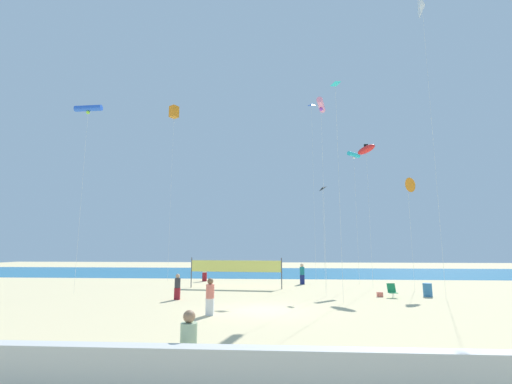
# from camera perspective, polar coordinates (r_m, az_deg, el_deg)

# --- Properties ---
(ground_plane) EXTENTS (120.00, 120.00, 0.00)m
(ground_plane) POSITION_cam_1_polar(r_m,az_deg,el_deg) (19.14, 1.36, -18.62)
(ground_plane) COLOR beige
(ocean_band) EXTENTS (120.00, 20.00, 0.01)m
(ocean_band) POSITION_cam_1_polar(r_m,az_deg,el_deg) (47.23, 2.91, -12.88)
(ocean_band) COLOR #1E6B99
(ocean_band) RESTS_ON ground
(boardwalk_ledge) EXTENTS (28.00, 0.44, 1.10)m
(boardwalk_ledge) POSITION_cam_1_polar(r_m,az_deg,el_deg) (8.33, -2.44, -27.50)
(boardwalk_ledge) COLOR beige
(boardwalk_ledge) RESTS_ON ground
(mother_figure) EXTENTS (0.40, 0.40, 1.73)m
(mother_figure) POSITION_cam_1_polar(r_m,az_deg,el_deg) (9.12, -10.91, -23.28)
(mother_figure) COLOR gold
(mother_figure) RESTS_ON ground
(toddler_figure) EXTENTS (0.21, 0.21, 0.94)m
(toddler_figure) POSITION_cam_1_polar(r_m,az_deg,el_deg) (9.07, -7.26, -26.22)
(toddler_figure) COLOR navy
(toddler_figure) RESTS_ON ground
(beachgoer_charcoal_shirt) EXTENTS (0.36, 0.36, 1.57)m
(beachgoer_charcoal_shirt) POSITION_cam_1_polar(r_m,az_deg,el_deg) (23.24, -12.62, -14.62)
(beachgoer_charcoal_shirt) COLOR maroon
(beachgoer_charcoal_shirt) RESTS_ON ground
(beachgoer_white_shirt) EXTENTS (0.42, 0.42, 1.85)m
(beachgoer_white_shirt) POSITION_cam_1_polar(r_m,az_deg,el_deg) (35.13, -8.32, -12.53)
(beachgoer_white_shirt) COLOR maroon
(beachgoer_white_shirt) RESTS_ON ground
(beachgoer_teal_shirt) EXTENTS (0.41, 0.41, 1.81)m
(beachgoer_teal_shirt) POSITION_cam_1_polar(r_m,az_deg,el_deg) (32.22, 7.49, -12.91)
(beachgoer_teal_shirt) COLOR navy
(beachgoer_teal_shirt) RESTS_ON ground
(beachgoer_coral_shirt) EXTENTS (0.40, 0.40, 1.73)m
(beachgoer_coral_shirt) POSITION_cam_1_polar(r_m,az_deg,el_deg) (17.76, -7.46, -16.28)
(beachgoer_coral_shirt) COLOR white
(beachgoer_coral_shirt) RESTS_ON ground
(folding_beach_chair) EXTENTS (0.52, 0.65, 0.89)m
(folding_beach_chair) POSITION_cam_1_polar(r_m,az_deg,el_deg) (25.26, 21.19, -14.63)
(folding_beach_chair) COLOR #1E8C4C
(folding_beach_chair) RESTS_ON ground
(trash_barrel) EXTENTS (0.57, 0.57, 0.86)m
(trash_barrel) POSITION_cam_1_polar(r_m,az_deg,el_deg) (26.72, 26.06, -14.06)
(trash_barrel) COLOR teal
(trash_barrel) RESTS_ON ground
(volleyball_net) EXTENTS (7.43, 0.73, 2.40)m
(volleyball_net) POSITION_cam_1_polar(r_m,az_deg,el_deg) (28.88, -3.32, -12.11)
(volleyball_net) COLOR #4C4C51
(volleyball_net) RESTS_ON ground
(beach_handbag) EXTENTS (0.38, 0.19, 0.30)m
(beach_handbag) POSITION_cam_1_polar(r_m,az_deg,el_deg) (25.40, 19.45, -15.40)
(beach_handbag) COLOR #EA7260
(beach_handbag) RESTS_ON ground
(kite_blue_diamond) EXTENTS (0.73, 0.74, 17.54)m
(kite_blue_diamond) POSITION_cam_1_polar(r_m,az_deg,el_deg) (36.58, 8.99, 13.37)
(kite_blue_diamond) COLOR silver
(kite_blue_diamond) RESTS_ON ground
(kite_black_diamond) EXTENTS (0.51, 0.52, 7.86)m
(kite_black_diamond) POSITION_cam_1_polar(r_m,az_deg,el_deg) (27.22, 10.68, 0.35)
(kite_black_diamond) COLOR silver
(kite_black_diamond) RESTS_ON ground
(kite_blue_tube) EXTENTS (2.13, 0.53, 13.96)m
(kite_blue_tube) POSITION_cam_1_polar(r_m,az_deg,el_deg) (30.42, -25.55, 12.08)
(kite_blue_tube) COLOR silver
(kite_blue_tube) RESTS_ON ground
(kite_white_delta) EXTENTS (0.92, 1.84, 21.91)m
(kite_white_delta) POSITION_cam_1_polar(r_m,az_deg,el_deg) (32.04, 25.33, 25.66)
(kite_white_delta) COLOR silver
(kite_white_delta) RESTS_ON ground
(kite_cyan_tube) EXTENTS (1.41, 1.39, 12.02)m
(kite_cyan_tube) POSITION_cam_1_polar(r_m,az_deg,el_deg) (34.35, 15.57, 5.78)
(kite_cyan_tube) COLOR silver
(kite_cyan_tube) RESTS_ON ground
(kite_red_inflatable) EXTENTS (1.65, 1.77, 11.99)m
(kite_red_inflatable) POSITION_cam_1_polar(r_m,az_deg,el_deg) (31.75, 17.43, 6.57)
(kite_red_inflatable) COLOR silver
(kite_red_inflatable) RESTS_ON ground
(kite_orange_box) EXTENTS (1.02, 1.02, 17.62)m
(kite_orange_box) POSITION_cam_1_polar(r_m,az_deg,el_deg) (38.03, -13.16, 12.50)
(kite_orange_box) COLOR silver
(kite_orange_box) RESTS_ON ground
(kite_orange_delta) EXTENTS (1.26, 1.02, 8.68)m
(kite_orange_delta) POSITION_cam_1_polar(r_m,az_deg,el_deg) (30.43, 23.38, 0.99)
(kite_orange_delta) COLOR silver
(kite_orange_delta) RESTS_ON ground
(kite_pink_tube) EXTENTS (0.87, 2.05, 13.68)m
(kite_pink_tube) POSITION_cam_1_polar(r_m,az_deg,el_deg) (26.75, 10.50, 13.61)
(kite_pink_tube) COLOR silver
(kite_pink_tube) RESTS_ON ground
(kite_cyan_diamond) EXTENTS (0.69, 0.68, 13.82)m
(kite_cyan_diamond) POSITION_cam_1_polar(r_m,az_deg,el_deg) (24.08, 12.70, 16.20)
(kite_cyan_diamond) COLOR silver
(kite_cyan_diamond) RESTS_ON ground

